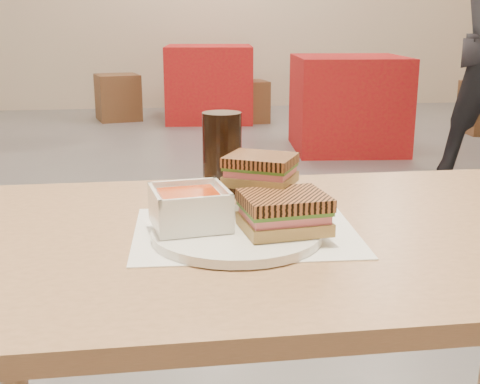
{
  "coord_description": "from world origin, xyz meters",
  "views": [
    {
      "loc": [
        -0.11,
        -2.93,
        1.08
      ],
      "look_at": [
        0.01,
        -2.0,
        0.82
      ],
      "focal_mm": 47.14,
      "sensor_mm": 36.0,
      "label": 1
    }
  ],
  "objects": [
    {
      "name": "panini_upper",
      "position": [
        0.05,
        -1.94,
        0.84
      ],
      "size": [
        0.14,
        0.13,
        0.05
      ],
      "color": "tan",
      "rests_on": "panini_lower"
    },
    {
      "name": "main_table",
      "position": [
        0.12,
        -1.98,
        0.64
      ],
      "size": [
        1.21,
        0.71,
        0.75
      ],
      "color": "#AE7F57",
      "rests_on": "ground"
    },
    {
      "name": "panini_lower",
      "position": [
        0.07,
        -2.03,
        0.8
      ],
      "size": [
        0.14,
        0.12,
        0.06
      ],
      "color": "tan",
      "rests_on": "plate"
    },
    {
      "name": "soup_bowl",
      "position": [
        -0.07,
        -1.99,
        0.79
      ],
      "size": [
        0.13,
        0.13,
        0.06
      ],
      "color": "white",
      "rests_on": "plate"
    },
    {
      "name": "tray_liner",
      "position": [
        0.02,
        -1.99,
        0.75
      ],
      "size": [
        0.36,
        0.29,
        0.0
      ],
      "color": "white",
      "rests_on": "main_table"
    },
    {
      "name": "bg_table_2",
      "position": [
        0.46,
        3.94,
        0.4
      ],
      "size": [
        0.99,
        0.99,
        0.8
      ],
      "color": "maroon",
      "rests_on": "ground"
    },
    {
      "name": "bg_chair_2r",
      "position": [
        0.86,
        3.76,
        0.22
      ],
      "size": [
        0.44,
        0.44,
        0.44
      ],
      "color": "brown",
      "rests_on": "ground"
    },
    {
      "name": "bg_table_1",
      "position": [
        1.48,
        2.19,
        0.39
      ],
      "size": [
        0.96,
        0.96,
        0.78
      ],
      "color": "maroon",
      "rests_on": "ground"
    },
    {
      "name": "bg_chair_2l",
      "position": [
        -0.53,
        4.08,
        0.25
      ],
      "size": [
        0.53,
        0.53,
        0.49
      ],
      "color": "brown",
      "rests_on": "ground"
    },
    {
      "name": "cola_glass",
      "position": [
        0.01,
        -1.76,
        0.83
      ],
      "size": [
        0.07,
        0.07,
        0.16
      ],
      "color": "black",
      "rests_on": "main_table"
    },
    {
      "name": "plate",
      "position": [
        0.0,
        -2.02,
        0.76
      ],
      "size": [
        0.26,
        0.26,
        0.01
      ],
      "color": "white",
      "rests_on": "tray_liner"
    },
    {
      "name": "bg_chair_1l",
      "position": [
        1.7,
        2.2,
        0.21
      ],
      "size": [
        0.41,
        0.41,
        0.43
      ],
      "color": "brown",
      "rests_on": "ground"
    }
  ]
}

